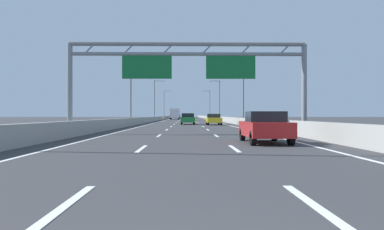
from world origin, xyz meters
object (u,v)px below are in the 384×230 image
at_px(streetlamp_left_far, 155,98).
at_px(blue_car, 187,118).
at_px(black_car, 178,116).
at_px(green_car, 188,119).
at_px(streetlamp_left_mid, 133,85).
at_px(streetlamp_right_distant, 209,103).
at_px(white_car, 187,116).
at_px(streetlamp_right_far, 219,98).
at_px(red_car, 265,127).
at_px(yellow_car, 214,119).
at_px(streetlamp_right_mid, 242,85).
at_px(sign_gantry, 188,64).
at_px(box_truck, 175,114).
at_px(streetlamp_left_distant, 165,103).

bearing_deg(streetlamp_left_far, blue_car, -34.90).
relative_size(black_car, green_car, 0.91).
distance_m(streetlamp_left_mid, streetlamp_right_distant, 74.99).
height_order(streetlamp_right_distant, green_car, streetlamp_right_distant).
bearing_deg(white_car, black_car, 101.53).
bearing_deg(streetlamp_right_far, black_car, 102.01).
xyz_separation_m(streetlamp_right_distant, red_car, (-3.87, -106.66, -4.65)).
height_order(streetlamp_left_mid, yellow_car, streetlamp_left_mid).
distance_m(streetlamp_right_mid, streetlamp_right_distant, 73.49).
distance_m(sign_gantry, streetlamp_right_mid, 26.11).
bearing_deg(red_car, streetlamp_right_far, 86.84).
bearing_deg(black_car, box_truck, -90.09).
xyz_separation_m(red_car, box_truck, (-7.04, 86.74, 0.92)).
height_order(green_car, red_car, green_car).
height_order(streetlamp_left_distant, white_car, streetlamp_left_distant).
height_order(sign_gantry, streetlamp_right_far, streetlamp_right_far).
xyz_separation_m(streetlamp_left_far, box_truck, (4.03, 16.83, -3.72)).
bearing_deg(black_car, blue_car, -86.55).
xyz_separation_m(streetlamp_right_mid, red_car, (-3.87, -33.17, -4.65)).
height_order(streetlamp_right_mid, white_car, streetlamp_right_mid).
distance_m(yellow_car, blue_car, 34.07).
height_order(streetlamp_right_far, streetlamp_left_distant, same).
height_order(streetlamp_left_mid, streetlamp_right_distant, same).
bearing_deg(streetlamp_right_distant, box_truck, -118.70).
bearing_deg(box_truck, streetlamp_right_mid, -78.49).
relative_size(white_car, blue_car, 0.95).
relative_size(streetlamp_left_far, green_car, 2.09).
relative_size(sign_gantry, streetlamp_left_mid, 1.74).
distance_m(streetlamp_right_distant, blue_car, 42.87).
distance_m(streetlamp_right_far, white_car, 35.26).
relative_size(streetlamp_left_distant, white_car, 2.27).
distance_m(sign_gantry, yellow_car, 23.28).
bearing_deg(streetlamp_left_distant, white_car, -18.93).
xyz_separation_m(sign_gantry, box_truck, (-3.46, 78.59, -3.15)).
bearing_deg(streetlamp_left_far, streetlamp_right_distant, 67.89).
height_order(green_car, box_truck, box_truck).
distance_m(streetlamp_left_far, red_car, 70.94).
relative_size(sign_gantry, streetlamp_left_distant, 1.74).
xyz_separation_m(streetlamp_right_distant, yellow_car, (-4.00, -75.85, -4.65)).
distance_m(blue_car, box_truck, 22.33).
height_order(sign_gantry, streetlamp_right_mid, streetlamp_right_mid).
bearing_deg(streetlamp_left_far, streetlamp_left_distant, 90.00).
xyz_separation_m(streetlamp_left_far, white_car, (7.52, 34.16, -4.62)).
bearing_deg(yellow_car, streetlamp_left_mid, 167.80).
distance_m(green_car, red_car, 33.47).
relative_size(sign_gantry, box_truck, 2.03).
bearing_deg(streetlamp_left_mid, white_car, 83.95).
height_order(yellow_car, box_truck, box_truck).
distance_m(streetlamp_right_far, blue_car, 10.23).
relative_size(yellow_car, black_car, 1.07).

